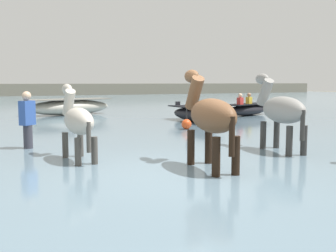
{
  "coord_description": "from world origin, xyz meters",
  "views": [
    {
      "loc": [
        -2.99,
        -6.04,
        1.84
      ],
      "look_at": [
        0.83,
        2.26,
        0.85
      ],
      "focal_mm": 44.0,
      "sensor_mm": 36.0,
      "label": 1
    }
  ],
  "objects_px": {
    "boat_mid_outer": "(248,109)",
    "boat_mid_channel": "(195,114)",
    "horse_lead_bay": "(210,118)",
    "channel_buoy": "(187,124)",
    "person_spectator_far": "(28,126)",
    "horse_flank_pinto": "(78,123)",
    "horse_trailing_grey": "(281,112)",
    "boat_distant_west": "(69,107)"
  },
  "relations": [
    {
      "from": "horse_flank_pinto",
      "to": "boat_mid_channel",
      "type": "bearing_deg",
      "value": 45.96
    },
    {
      "from": "horse_trailing_grey",
      "to": "horse_flank_pinto",
      "type": "height_order",
      "value": "horse_trailing_grey"
    },
    {
      "from": "boat_mid_channel",
      "to": "boat_mid_outer",
      "type": "bearing_deg",
      "value": 23.03
    },
    {
      "from": "horse_flank_pinto",
      "to": "boat_distant_west",
      "type": "distance_m",
      "value": 11.14
    },
    {
      "from": "person_spectator_far",
      "to": "channel_buoy",
      "type": "xyz_separation_m",
      "value": [
        4.95,
        1.86,
        -0.35
      ]
    },
    {
      "from": "boat_distant_west",
      "to": "horse_flank_pinto",
      "type": "bearing_deg",
      "value": -100.51
    },
    {
      "from": "horse_trailing_grey",
      "to": "boat_mid_channel",
      "type": "relative_size",
      "value": 0.7
    },
    {
      "from": "person_spectator_far",
      "to": "horse_lead_bay",
      "type": "bearing_deg",
      "value": -54.0
    },
    {
      "from": "horse_trailing_grey",
      "to": "channel_buoy",
      "type": "height_order",
      "value": "horse_trailing_grey"
    },
    {
      "from": "horse_flank_pinto",
      "to": "boat_mid_outer",
      "type": "distance_m",
      "value": 11.77
    },
    {
      "from": "boat_mid_channel",
      "to": "channel_buoy",
      "type": "distance_m",
      "value": 2.62
    },
    {
      "from": "horse_lead_bay",
      "to": "channel_buoy",
      "type": "bearing_deg",
      "value": 66.57
    },
    {
      "from": "boat_distant_west",
      "to": "person_spectator_far",
      "type": "height_order",
      "value": "person_spectator_far"
    },
    {
      "from": "horse_trailing_grey",
      "to": "boat_mid_outer",
      "type": "bearing_deg",
      "value": 58.5
    },
    {
      "from": "horse_lead_bay",
      "to": "boat_mid_outer",
      "type": "height_order",
      "value": "horse_lead_bay"
    },
    {
      "from": "boat_distant_west",
      "to": "boat_mid_channel",
      "type": "bearing_deg",
      "value": -53.92
    },
    {
      "from": "boat_mid_outer",
      "to": "person_spectator_far",
      "type": "relative_size",
      "value": 1.8
    },
    {
      "from": "horse_lead_bay",
      "to": "horse_flank_pinto",
      "type": "xyz_separation_m",
      "value": [
        -1.88,
        1.7,
        -0.16
      ]
    },
    {
      "from": "horse_lead_bay",
      "to": "boat_mid_channel",
      "type": "xyz_separation_m",
      "value": [
        3.82,
        7.6,
        -0.59
      ]
    },
    {
      "from": "person_spectator_far",
      "to": "horse_flank_pinto",
      "type": "bearing_deg",
      "value": -69.21
    },
    {
      "from": "horse_lead_bay",
      "to": "channel_buoy",
      "type": "distance_m",
      "value": 5.96
    },
    {
      "from": "horse_lead_bay",
      "to": "person_spectator_far",
      "type": "relative_size",
      "value": 1.27
    },
    {
      "from": "horse_trailing_grey",
      "to": "person_spectator_far",
      "type": "distance_m",
      "value": 5.56
    },
    {
      "from": "horse_lead_bay",
      "to": "channel_buoy",
      "type": "height_order",
      "value": "horse_lead_bay"
    },
    {
      "from": "horse_trailing_grey",
      "to": "channel_buoy",
      "type": "bearing_deg",
      "value": 89.05
    },
    {
      "from": "horse_lead_bay",
      "to": "boat_mid_channel",
      "type": "relative_size",
      "value": 0.72
    },
    {
      "from": "horse_lead_bay",
      "to": "boat_distant_west",
      "type": "distance_m",
      "value": 12.65
    },
    {
      "from": "boat_mid_channel",
      "to": "horse_flank_pinto",
      "type": "bearing_deg",
      "value": -134.04
    },
    {
      "from": "boat_mid_outer",
      "to": "horse_trailing_grey",
      "type": "bearing_deg",
      "value": -121.5
    },
    {
      "from": "horse_flank_pinto",
      "to": "person_spectator_far",
      "type": "bearing_deg",
      "value": 110.79
    },
    {
      "from": "horse_flank_pinto",
      "to": "person_spectator_far",
      "type": "height_order",
      "value": "horse_flank_pinto"
    },
    {
      "from": "boat_mid_outer",
      "to": "horse_lead_bay",
      "type": "bearing_deg",
      "value": -128.76
    },
    {
      "from": "horse_flank_pinto",
      "to": "horse_lead_bay",
      "type": "bearing_deg",
      "value": -42.07
    },
    {
      "from": "horse_flank_pinto",
      "to": "boat_mid_channel",
      "type": "distance_m",
      "value": 8.22
    },
    {
      "from": "person_spectator_far",
      "to": "channel_buoy",
      "type": "bearing_deg",
      "value": 20.64
    },
    {
      "from": "horse_trailing_grey",
      "to": "boat_distant_west",
      "type": "relative_size",
      "value": 0.5
    },
    {
      "from": "boat_mid_channel",
      "to": "channel_buoy",
      "type": "bearing_deg",
      "value": -124.09
    },
    {
      "from": "person_spectator_far",
      "to": "channel_buoy",
      "type": "relative_size",
      "value": 2.23
    },
    {
      "from": "horse_trailing_grey",
      "to": "person_spectator_far",
      "type": "relative_size",
      "value": 1.24
    },
    {
      "from": "boat_mid_outer",
      "to": "boat_mid_channel",
      "type": "xyz_separation_m",
      "value": [
        -3.46,
        -1.47,
        0.0
      ]
    },
    {
      "from": "boat_mid_channel",
      "to": "channel_buoy",
      "type": "relative_size",
      "value": 3.93
    },
    {
      "from": "horse_trailing_grey",
      "to": "boat_distant_west",
      "type": "distance_m",
      "value": 11.94
    }
  ]
}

